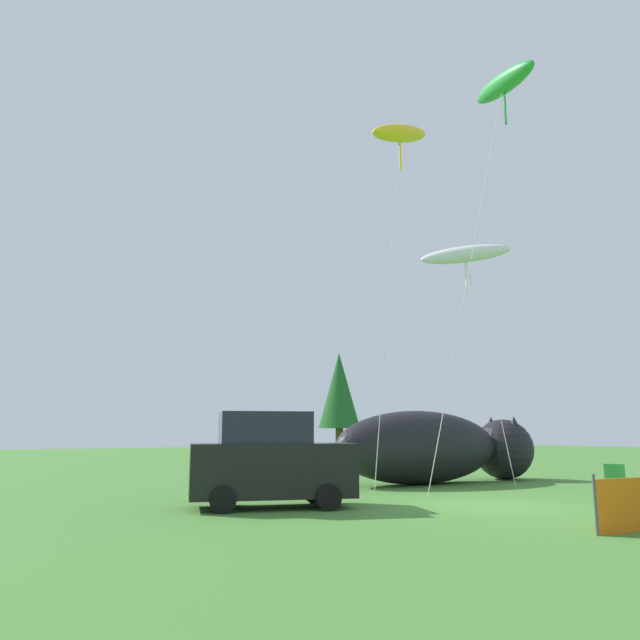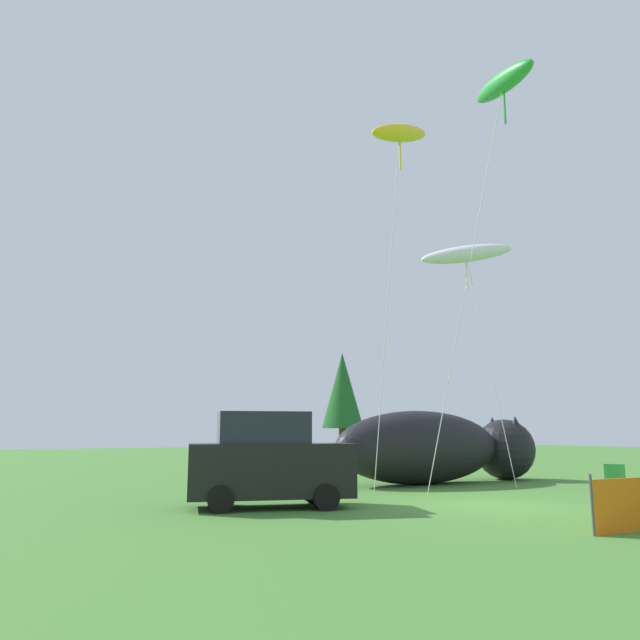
% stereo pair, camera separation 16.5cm
% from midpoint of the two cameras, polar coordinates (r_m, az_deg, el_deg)
% --- Properties ---
extents(ground_plane, '(120.00, 120.00, 0.00)m').
position_cam_midpoint_polar(ground_plane, '(16.29, 15.12, -16.02)').
color(ground_plane, '#477F33').
extents(parked_car, '(4.15, 2.90, 2.22)m').
position_cam_midpoint_polar(parked_car, '(15.15, -4.90, -12.73)').
color(parked_car, black).
rests_on(parked_car, ground).
extents(folding_chair, '(0.70, 0.70, 0.93)m').
position_cam_midpoint_polar(folding_chair, '(18.11, 25.07, -13.08)').
color(folding_chair, '#267F33').
rests_on(folding_chair, ground).
extents(inflatable_cat, '(8.65, 2.60, 2.47)m').
position_cam_midpoint_polar(inflatable_cat, '(22.49, 10.39, -11.59)').
color(inflatable_cat, black).
rests_on(inflatable_cat, ground).
extents(kite_yellow_hero, '(2.89, 1.14, 12.36)m').
position_cam_midpoint_polar(kite_yellow_hero, '(21.94, 7.07, 16.47)').
color(kite_yellow_hero, silver).
rests_on(kite_yellow_hero, ground).
extents(kite_white_ghost, '(2.82, 2.73, 8.53)m').
position_cam_midpoint_polar(kite_white_ghost, '(23.09, 12.95, 5.83)').
color(kite_white_ghost, silver).
rests_on(kite_white_ghost, ground).
extents(kite_green_fish, '(2.39, 3.59, 12.39)m').
position_cam_midpoint_polar(kite_green_fish, '(20.20, 16.19, 19.96)').
color(kite_green_fish, silver).
rests_on(kite_green_fish, ground).
extents(horizon_tree_east, '(3.67, 3.67, 8.76)m').
position_cam_midpoint_polar(horizon_tree_east, '(55.73, 1.68, -6.46)').
color(horizon_tree_east, brown).
rests_on(horizon_tree_east, ground).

